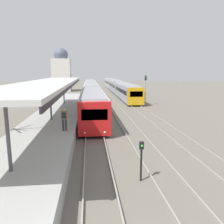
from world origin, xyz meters
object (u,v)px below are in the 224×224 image
Objects in this scene: person_on_platform at (64,117)px; signal_mast_far at (145,87)px; train_near at (91,91)px; signal_post_near at (141,157)px; train_far at (116,86)px.

signal_mast_far is at bearing 59.38° from person_on_platform.
person_on_platform is 20.81m from signal_mast_far.
train_near reaches higher than signal_post_near.
signal_mast_far is at bearing 75.08° from signal_post_near.
train_far is at bearing 94.39° from signal_mast_far.
train_far is 10.29× the size of signal_mast_far.
signal_mast_far is (8.39, -7.07, 1.24)m from train_near.
signal_post_near is at bearing -95.68° from train_far.
train_near is 1.00× the size of train_far.
person_on_platform is 0.84× the size of signal_post_near.
person_on_platform is at bearing -95.03° from train_near.
train_far is at bearing 77.64° from person_on_platform.
train_near is at bearing 139.86° from signal_mast_far.
person_on_platform is at bearing 125.71° from signal_post_near.
signal_mast_far reaches higher than train_near.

